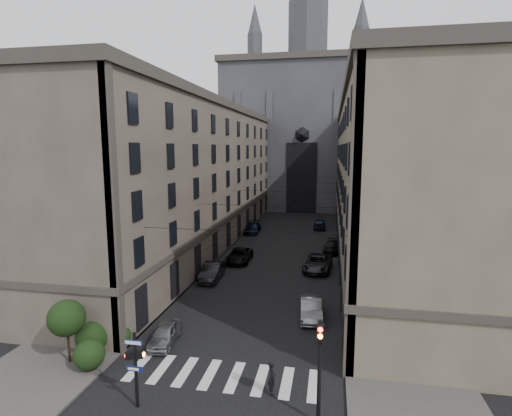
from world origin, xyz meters
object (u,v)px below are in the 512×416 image
Objects in this scene: car_right_far at (320,224)px; pedestrian at (272,377)px; traffic_light_right at (320,360)px; car_right_near at (311,308)px; car_left_near at (165,334)px; car_left_midnear at (212,271)px; pedestrian_signal_left at (135,364)px; car_left_far at (252,228)px; car_left_midfar at (239,255)px; car_right_midfar at (332,247)px; car_right_midnear at (318,263)px; gothic_tower at (306,126)px.

car_right_far is 44.67m from pedestrian.
car_right_near is at bearing 94.65° from traffic_light_right.
pedestrian reaches higher than car_right_far.
car_left_near is 0.78× the size of car_left_midnear.
pedestrian_signal_left reaches higher than car_left_near.
traffic_light_right reaches higher than car_left_far.
car_left_far is 31.37m from car_right_near.
car_left_far is at bearing 85.98° from car_left_near.
traffic_light_right is 12.35m from car_left_near.
car_left_midfar reaches higher than car_right_midfar.
traffic_light_right is 24.45m from car_right_midnear.
traffic_light_right is 2.83× the size of pedestrian.
car_left_far is at bearing 88.20° from car_left_midnear.
pedestrian_signal_left is 0.77× the size of traffic_light_right.
car_left_midnear is 17.44m from car_right_midfar.
car_right_far is (7.71, 47.04, -1.54)m from pedestrian_signal_left.
pedestrian is at bearing -74.10° from car_left_midfar.
car_right_far reaches higher than car_left_far.
traffic_light_right is 1.13× the size of car_right_near.
car_right_far is at bearing 80.69° from pedestrian_signal_left.
car_left_near is (-4.83, -66.96, -17.14)m from gothic_tower.
car_right_midnear reaches higher than car_right_far.
traffic_light_right is 12.37m from car_right_near.
pedestrian is (8.96, -39.65, 0.14)m from car_left_far.
car_left_midnear reaches higher than car_right_midfar.
pedestrian reaches higher than car_left_near.
pedestrian is (8.63, -17.38, 0.10)m from car_left_midnear.
gothic_tower is 63.48m from car_right_near.
gothic_tower reaches higher than pedestrian.
car_right_far is (9.77, 27.28, -0.04)m from car_left_midnear.
pedestrian_signal_left reaches higher than car_right_midfar.
car_right_far is (-0.42, 34.56, 0.02)m from car_right_near.
gothic_tower reaches higher than car_right_far.
car_left_near is 28.36m from car_right_midfar.
car_right_midfar is (11.77, 12.87, -0.12)m from car_left_midnear.
car_left_far is 11.27m from car_right_far.
car_right_far is (-0.50, 22.31, -0.04)m from car_right_midnear.
car_left_near is 2.11× the size of pedestrian.
pedestrian_signal_left is 0.74× the size of car_left_midfar.
pedestrian_signal_left is 0.87× the size of car_right_far.
car_right_near is (9.45, 5.98, 0.10)m from car_left_near.
pedestrian_signal_left is 47.70m from car_right_far.
gothic_tower reaches higher than car_right_near.
car_left_near is at bearing -107.76° from car_right_midfar.
traffic_light_right is 3.99m from pedestrian.
car_left_near is 0.72× the size of car_left_far.
pedestrian_signal_left reaches higher than car_left_midfar.
pedestrian is at bearing -89.02° from car_right_midnear.
gothic_tower is 69.28m from car_left_near.
car_right_midfar is 14.55m from car_right_far.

